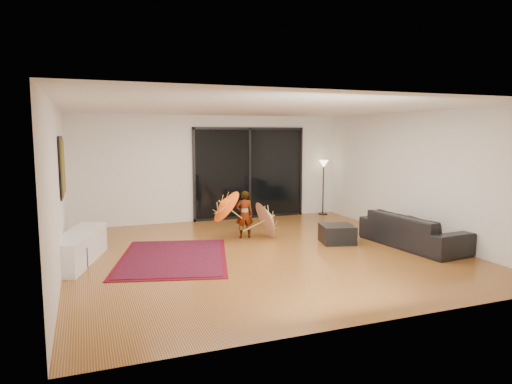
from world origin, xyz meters
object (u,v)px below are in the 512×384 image
media_console (79,248)px  sofa (413,230)px  ottoman (337,234)px  child (245,214)px

media_console → sofa: sofa is taller
ottoman → child: child is taller
sofa → media_console: bearing=74.8°
media_console → child: bearing=30.1°
ottoman → child: 2.00m
media_console → ottoman: (4.97, -0.32, -0.08)m
media_console → sofa: 6.30m
sofa → child: child is taller
sofa → ottoman: size_ratio=3.45×
media_console → sofa: (6.20, -1.12, 0.06)m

